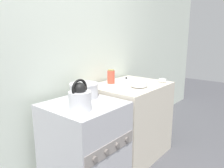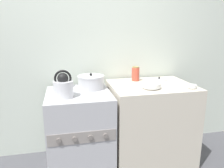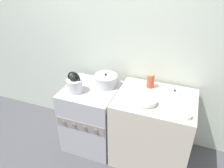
% 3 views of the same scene
% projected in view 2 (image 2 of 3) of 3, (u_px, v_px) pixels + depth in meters
% --- Properties ---
extents(wall_back, '(7.00, 0.06, 2.50)m').
position_uv_depth(wall_back, '(74.00, 48.00, 2.48)').
color(wall_back, silver).
rests_on(wall_back, ground_plane).
extents(stove, '(0.64, 0.66, 0.85)m').
position_uv_depth(stove, '(80.00, 132.00, 2.26)').
color(stove, '#B2B2B7').
rests_on(stove, ground_plane).
extents(counter, '(0.87, 0.70, 0.88)m').
position_uv_depth(counter, '(150.00, 122.00, 2.45)').
color(counter, beige).
rests_on(counter, ground_plane).
extents(kettle, '(0.22, 0.18, 0.26)m').
position_uv_depth(kettle, '(63.00, 87.00, 1.99)').
color(kettle, silver).
rests_on(kettle, stove).
extents(cooking_pot, '(0.28, 0.28, 0.17)m').
position_uv_depth(cooking_pot, '(91.00, 82.00, 2.30)').
color(cooking_pot, silver).
rests_on(cooking_pot, stove).
extents(enamel_bowl, '(0.18, 0.18, 0.06)m').
position_uv_depth(enamel_bowl, '(151.00, 85.00, 2.18)').
color(enamel_bowl, white).
rests_on(enamel_bowl, counter).
extents(small_ceramic_bowl, '(0.09, 0.09, 0.04)m').
position_uv_depth(small_ceramic_bowl, '(192.00, 86.00, 2.19)').
color(small_ceramic_bowl, white).
rests_on(small_ceramic_bowl, counter).
extents(storage_jar, '(0.09, 0.09, 0.16)m').
position_uv_depth(storage_jar, '(136.00, 74.00, 2.49)').
color(storage_jar, '#CC4C38').
rests_on(storage_jar, counter).
extents(loose_pot_lid, '(0.17, 0.17, 0.03)m').
position_uv_depth(loose_pot_lid, '(159.00, 79.00, 2.55)').
color(loose_pot_lid, silver).
rests_on(loose_pot_lid, counter).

